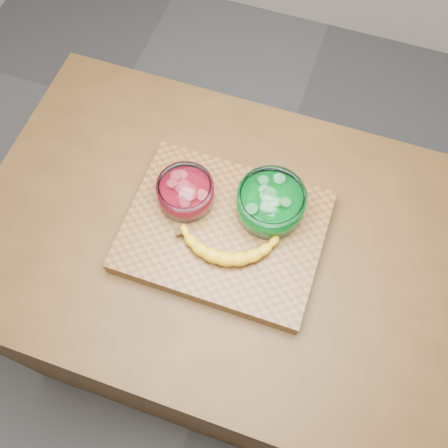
% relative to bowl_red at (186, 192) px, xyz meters
% --- Properties ---
extents(ground, '(3.50, 3.50, 0.00)m').
position_rel_bowl_red_xyz_m(ground, '(0.11, -0.04, -0.97)').
color(ground, '#555559').
rests_on(ground, ground).
extents(counter, '(1.20, 0.80, 0.90)m').
position_rel_bowl_red_xyz_m(counter, '(0.11, -0.04, -0.52)').
color(counter, '#4B3116').
rests_on(counter, ground).
extents(cutting_board, '(0.45, 0.35, 0.04)m').
position_rel_bowl_red_xyz_m(cutting_board, '(0.11, -0.04, -0.05)').
color(cutting_board, brown).
rests_on(cutting_board, counter).
extents(bowl_red, '(0.13, 0.13, 0.06)m').
position_rel_bowl_red_xyz_m(bowl_red, '(0.00, 0.00, 0.00)').
color(bowl_red, white).
rests_on(bowl_red, cutting_board).
extents(bowl_green, '(0.16, 0.16, 0.07)m').
position_rel_bowl_red_xyz_m(bowl_green, '(0.19, 0.03, 0.00)').
color(bowl_green, white).
rests_on(bowl_green, cutting_board).
extents(banana, '(0.26, 0.13, 0.04)m').
position_rel_bowl_red_xyz_m(banana, '(0.13, -0.08, -0.01)').
color(banana, gold).
rests_on(banana, cutting_board).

